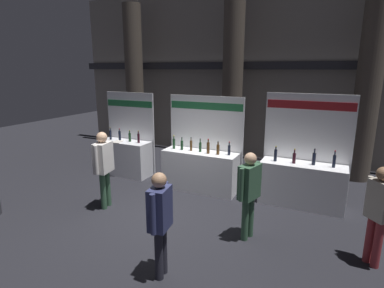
{
  "coord_description": "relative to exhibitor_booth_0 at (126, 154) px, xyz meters",
  "views": [
    {
      "loc": [
        3.12,
        -5.11,
        3.01
      ],
      "look_at": [
        0.37,
        0.6,
        1.46
      ],
      "focal_mm": 28.95,
      "sensor_mm": 36.0,
      "label": 1
    }
  ],
  "objects": [
    {
      "name": "ground_plane",
      "position": [
        2.35,
        -1.83,
        -0.6
      ],
      "size": [
        25.68,
        25.68,
        0.0
      ],
      "primitive_type": "plane",
      "color": "black"
    },
    {
      "name": "hall_colonnade",
      "position": [
        2.35,
        3.21,
        2.17
      ],
      "size": [
        12.84,
        1.46,
        5.63
      ],
      "color": "gray",
      "rests_on": "ground_plane"
    },
    {
      "name": "exhibitor_booth_0",
      "position": [
        0.0,
        0.0,
        0.0
      ],
      "size": [
        1.59,
        0.72,
        2.35
      ],
      "color": "white",
      "rests_on": "ground_plane"
    },
    {
      "name": "exhibitor_booth_1",
      "position": [
        2.43,
        -0.12,
        0.0
      ],
      "size": [
        1.99,
        0.66,
        2.35
      ],
      "color": "white",
      "rests_on": "ground_plane"
    },
    {
      "name": "exhibitor_booth_2",
      "position": [
        4.86,
        0.01,
        0.01
      ],
      "size": [
        1.9,
        0.66,
        2.48
      ],
      "color": "white",
      "rests_on": "ground_plane"
    },
    {
      "name": "visitor_0",
      "position": [
        0.97,
        -2.01,
        0.44
      ],
      "size": [
        0.33,
        0.61,
        1.71
      ],
      "rotation": [
        0.0,
        0.0,
        1.75
      ],
      "color": "#33563D",
      "rests_on": "ground_plane"
    },
    {
      "name": "visitor_1",
      "position": [
        4.16,
        -1.91,
        0.37
      ],
      "size": [
        0.34,
        0.58,
        1.61
      ],
      "rotation": [
        0.0,
        0.0,
        1.29
      ],
      "color": "#33563D",
      "rests_on": "ground_plane"
    },
    {
      "name": "visitor_3",
      "position": [
        3.31,
        -3.5,
        0.37
      ],
      "size": [
        0.3,
        0.55,
        1.62
      ],
      "rotation": [
        0.0,
        0.0,
        1.72
      ],
      "color": "#23232D",
      "rests_on": "ground_plane"
    },
    {
      "name": "visitor_4",
      "position": [
        6.14,
        -1.83,
        0.34
      ],
      "size": [
        0.38,
        0.4,
        1.61
      ],
      "rotation": [
        0.0,
        0.0,
        2.31
      ],
      "color": "maroon",
      "rests_on": "ground_plane"
    }
  ]
}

